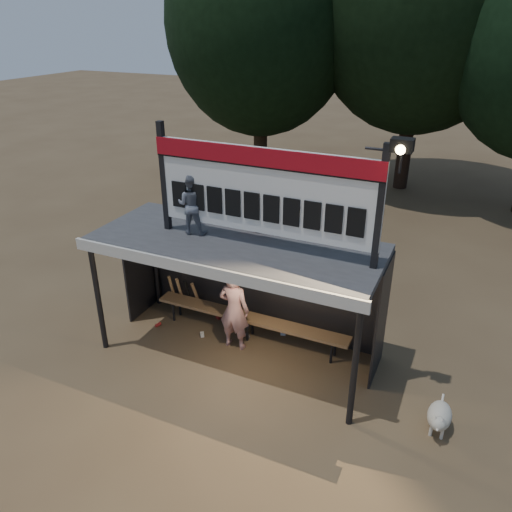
{
  "coord_description": "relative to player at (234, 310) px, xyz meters",
  "views": [
    {
      "loc": [
        3.52,
        -6.88,
        5.79
      ],
      "look_at": [
        0.2,
        0.4,
        1.9
      ],
      "focal_mm": 35.0,
      "sensor_mm": 36.0,
      "label": 1
    }
  ],
  "objects": [
    {
      "name": "litter",
      "position": [
        -0.47,
        0.35,
        -0.78
      ],
      "size": [
        2.56,
        0.9,
        0.08
      ],
      "color": "#A11F1B",
      "rests_on": "ground"
    },
    {
      "name": "player",
      "position": [
        0.0,
        0.0,
        0.0
      ],
      "size": [
        0.61,
        0.41,
        1.63
      ],
      "primitive_type": "imported",
      "rotation": [
        0.0,
        0.0,
        3.18
      ],
      "color": "silver",
      "rests_on": "ground"
    },
    {
      "name": "bench",
      "position": [
        0.14,
        0.38,
        -0.38
      ],
      "size": [
        4.0,
        0.35,
        0.48
      ],
      "color": "olive",
      "rests_on": "ground"
    },
    {
      "name": "tree_mid",
      "position": [
        1.14,
        11.33,
        5.35
      ],
      "size": [
        7.22,
        7.22,
        10.36
      ],
      "color": "black",
      "rests_on": "ground"
    },
    {
      "name": "scoreboard_assembly",
      "position": [
        0.7,
        -0.18,
        2.51
      ],
      "size": [
        4.1,
        0.27,
        1.99
      ],
      "color": "black",
      "rests_on": "dugout_shelter"
    },
    {
      "name": "child_b",
      "position": [
        0.31,
        0.42,
        1.92
      ],
      "size": [
        0.48,
        0.41,
        0.83
      ],
      "primitive_type": "imported",
      "rotation": [
        0.0,
        0.0,
        2.71
      ],
      "color": "#AC211A",
      "rests_on": "dugout_shelter"
    },
    {
      "name": "tree_left",
      "position": [
        -3.86,
        9.83,
        4.7
      ],
      "size": [
        6.46,
        6.46,
        9.27
      ],
      "color": "#2E2214",
      "rests_on": "ground"
    },
    {
      "name": "dugout_shelter",
      "position": [
        0.14,
        0.08,
        1.03
      ],
      "size": [
        5.1,
        2.08,
        2.32
      ],
      "color": "#3A3A3D",
      "rests_on": "ground"
    },
    {
      "name": "ground",
      "position": [
        0.14,
        -0.17,
        -0.82
      ],
      "size": [
        80.0,
        80.0,
        0.0
      ],
      "primitive_type": "plane",
      "color": "brown",
      "rests_on": "ground"
    },
    {
      "name": "bats",
      "position": [
        -1.51,
        0.65,
        -0.39
      ],
      "size": [
        0.68,
        0.36,
        0.84
      ],
      "color": "#997347",
      "rests_on": "ground"
    },
    {
      "name": "child_a",
      "position": [
        -0.69,
        -0.16,
        2.04
      ],
      "size": [
        0.59,
        0.5,
        1.06
      ],
      "primitive_type": "imported",
      "rotation": [
        0.0,
        0.0,
        3.36
      ],
      "color": "slate",
      "rests_on": "dugout_shelter"
    },
    {
      "name": "dog",
      "position": [
        3.82,
        -0.67,
        -0.54
      ],
      "size": [
        0.36,
        0.81,
        0.49
      ],
      "color": "beige",
      "rests_on": "ground"
    }
  ]
}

